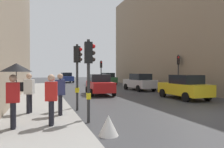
{
  "coord_description": "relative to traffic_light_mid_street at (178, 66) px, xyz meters",
  "views": [
    {
      "loc": [
        -7.19,
        -7.68,
        2.05
      ],
      "look_at": [
        -1.05,
        10.25,
        1.77
      ],
      "focal_mm": 33.37,
      "sensor_mm": 36.0,
      "label": 1
    }
  ],
  "objects": [
    {
      "name": "pedestrian_with_grey_backpack",
      "position": [
        -11.85,
        -7.84,
        -1.33
      ],
      "size": [
        0.6,
        0.36,
        1.77
      ],
      "color": "black",
      "rests_on": "sidewalk_kerb"
    },
    {
      "name": "traffic_light_near_right",
      "position": [
        -10.79,
        -6.22,
        -0.13
      ],
      "size": [
        0.44,
        0.36,
        3.42
      ],
      "color": "#2D2D2D",
      "rests_on": "ground"
    },
    {
      "name": "car_yellow_taxi",
      "position": [
        -2.69,
        -4.34,
        -1.62
      ],
      "size": [
        2.05,
        4.22,
        1.76
      ],
      "color": "yellow",
      "rests_on": "ground"
    },
    {
      "name": "car_red_sedan",
      "position": [
        -7.8,
        0.35,
        -1.62
      ],
      "size": [
        2.26,
        4.32,
        1.76
      ],
      "color": "red",
      "rests_on": "ground"
    },
    {
      "name": "car_green_estate",
      "position": [
        -3.07,
        13.07,
        -1.62
      ],
      "size": [
        2.11,
        4.25,
        1.76
      ],
      "color": "#2D6038",
      "rests_on": "ground"
    },
    {
      "name": "pedestrian_with_black_backpack",
      "position": [
        -13.13,
        -6.98,
        -1.33
      ],
      "size": [
        0.66,
        0.48,
        1.77
      ],
      "color": "black",
      "rests_on": "sidewalk_kerb"
    },
    {
      "name": "sidewalk_kerb",
      "position": [
        -12.61,
        -3.28,
        -2.41
      ],
      "size": [
        2.99,
        40.0,
        0.16
      ],
      "primitive_type": "cube",
      "color": "gray",
      "rests_on": "ground"
    },
    {
      "name": "pedestrian_with_umbrella",
      "position": [
        -13.38,
        -9.5,
        -0.65
      ],
      "size": [
        1.0,
        1.0,
        2.14
      ],
      "color": "black",
      "rests_on": "sidewalk_kerb"
    },
    {
      "name": "warning_sign_triangle",
      "position": [
        -10.58,
        -10.73,
        -2.17
      ],
      "size": [
        0.64,
        0.64,
        0.65
      ],
      "primitive_type": "cone",
      "color": "silver",
      "rests_on": "ground"
    },
    {
      "name": "pedestrian_in_red_jacket",
      "position": [
        -12.25,
        -9.48,
        -1.36
      ],
      "size": [
        0.44,
        0.36,
        1.77
      ],
      "color": "black",
      "rests_on": "sidewalk_kerb"
    },
    {
      "name": "traffic_light_mid_street",
      "position": [
        0.0,
        0.0,
        0.0
      ],
      "size": [
        0.36,
        0.44,
        3.61
      ],
      "color": "#2D2D2D",
      "rests_on": "ground"
    },
    {
      "name": "traffic_light_near_left",
      "position": [
        -10.79,
        -8.9,
        -0.23
      ],
      "size": [
        0.44,
        0.26,
        3.28
      ],
      "color": "#2D2D2D",
      "rests_on": "ground"
    },
    {
      "name": "car_silver_hatchback",
      "position": [
        -2.72,
        2.86,
        -1.62
      ],
      "size": [
        2.25,
        4.32,
        1.76
      ],
      "color": "#BCBCC1",
      "rests_on": "ground"
    },
    {
      "name": "car_blue_van",
      "position": [
        -8.29,
        20.45,
        -1.62
      ],
      "size": [
        2.21,
        4.3,
        1.76
      ],
      "color": "navy",
      "rests_on": "ground"
    },
    {
      "name": "ground_plane",
      "position": [
        -5.4,
        -9.28,
        -2.49
      ],
      "size": [
        120.0,
        120.0,
        0.0
      ],
      "primitive_type": "plane",
      "color": "#38383A"
    },
    {
      "name": "traffic_light_far_median",
      "position": [
        -5.23,
        8.87,
        -0.15
      ],
      "size": [
        0.24,
        0.43,
        3.4
      ],
      "color": "#2D2D2D",
      "rests_on": "ground"
    },
    {
      "name": "building_facade_right",
      "position": [
        6.31,
        3.22,
        4.3
      ],
      "size": [
        12.0,
        30.63,
        13.59
      ],
      "primitive_type": "cube",
      "color": "gray",
      "rests_on": "ground"
    }
  ]
}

